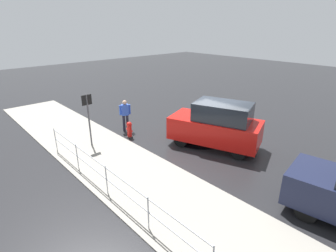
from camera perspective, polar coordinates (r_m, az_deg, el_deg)
ground_plane at (r=12.31m, az=8.66°, el=-3.62°), size 60.00×60.00×0.00m
kerb_strip at (r=9.74m, az=-7.45°, el=-10.62°), size 24.00×3.20×0.04m
moving_hatchback at (r=11.61m, az=10.56°, el=0.20°), size 4.24×2.91×2.06m
fire_hydrant at (r=12.72m, az=-8.40°, el=-0.81°), size 0.42×0.31×0.80m
pedestrian at (r=13.38m, az=-9.32°, el=2.81°), size 0.36×0.53×1.62m
metal_railing at (r=8.57m, az=-13.33°, el=-10.35°), size 8.49×0.04×1.05m
sign_post at (r=11.79m, az=-16.99°, el=2.77°), size 0.07×0.44×2.40m
puddle_patch at (r=12.84m, az=7.09°, el=-2.43°), size 2.75×2.75×0.01m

